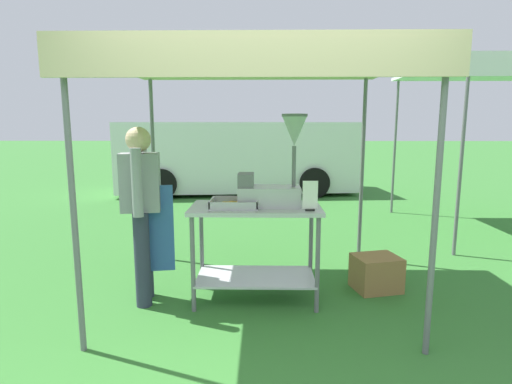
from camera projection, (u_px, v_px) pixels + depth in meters
name	position (u px, v px, depth m)	size (l,w,h in m)	color
ground_plane	(265.00, 204.00, 8.46)	(70.00, 70.00, 0.00)	#33702D
stall_canopy	(256.00, 69.00, 3.57)	(2.68, 2.29, 2.20)	slate
donut_cart	(256.00, 234.00, 3.72)	(1.18, 0.61, 0.90)	#B7B7BC
donut_tray	(235.00, 205.00, 3.65)	(0.42, 0.34, 0.07)	#B7B7BC
donut_fryer	(275.00, 176.00, 3.64)	(0.61, 0.28, 0.82)	#B7B7BC
menu_sign	(310.00, 198.00, 3.47)	(0.13, 0.05, 0.26)	black
vendor	(142.00, 206.00, 3.65)	(0.46, 0.54, 1.61)	#2D3347
supply_crate	(376.00, 273.00, 4.03)	(0.50, 0.45, 0.34)	olive
van_white	(237.00, 156.00, 9.91)	(5.67, 2.45, 1.69)	white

